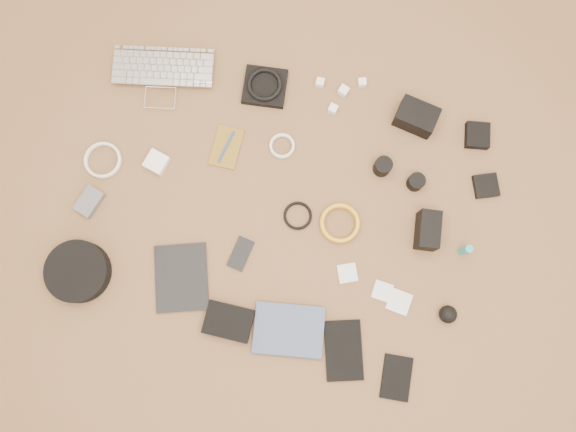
% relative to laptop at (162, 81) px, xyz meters
% --- Properties ---
extents(room_shell, '(4.04, 4.04, 2.58)m').
position_rel_laptop_xyz_m(room_shell, '(0.53, -0.35, 1.24)').
color(room_shell, brown).
rests_on(room_shell, ground).
extents(laptop, '(0.40, 0.32, 0.03)m').
position_rel_laptop_xyz_m(laptop, '(0.00, 0.00, 0.00)').
color(laptop, silver).
rests_on(laptop, ground).
extents(headphone_pouch, '(0.16, 0.16, 0.03)m').
position_rel_laptop_xyz_m(headphone_pouch, '(0.36, 0.07, -0.00)').
color(headphone_pouch, black).
rests_on(headphone_pouch, ground).
extents(headphones, '(0.13, 0.13, 0.02)m').
position_rel_laptop_xyz_m(headphones, '(0.36, 0.07, 0.02)').
color(headphones, black).
rests_on(headphones, headphone_pouch).
extents(charger_a, '(0.03, 0.03, 0.03)m').
position_rel_laptop_xyz_m(charger_a, '(0.55, 0.13, -0.00)').
color(charger_a, white).
rests_on(charger_a, ground).
extents(charger_b, '(0.04, 0.04, 0.03)m').
position_rel_laptop_xyz_m(charger_b, '(0.69, 0.17, -0.00)').
color(charger_b, white).
rests_on(charger_b, ground).
extents(charger_c, '(0.04, 0.04, 0.03)m').
position_rel_laptop_xyz_m(charger_c, '(0.63, 0.12, 0.00)').
color(charger_c, white).
rests_on(charger_c, ground).
extents(charger_d, '(0.03, 0.03, 0.03)m').
position_rel_laptop_xyz_m(charger_d, '(0.61, 0.05, -0.00)').
color(charger_d, white).
rests_on(charger_d, ground).
extents(dslr_camera, '(0.15, 0.12, 0.08)m').
position_rel_laptop_xyz_m(dslr_camera, '(0.90, 0.08, 0.03)').
color(dslr_camera, black).
rests_on(dslr_camera, ground).
extents(lens_pouch, '(0.09, 0.10, 0.03)m').
position_rel_laptop_xyz_m(lens_pouch, '(1.13, 0.08, 0.00)').
color(lens_pouch, black).
rests_on(lens_pouch, ground).
extents(notebook_olive, '(0.09, 0.15, 0.01)m').
position_rel_laptop_xyz_m(notebook_olive, '(0.28, -0.18, -0.01)').
color(notebook_olive, brown).
rests_on(notebook_olive, ground).
extents(pen_blue, '(0.03, 0.12, 0.01)m').
position_rel_laptop_xyz_m(pen_blue, '(0.28, -0.18, -0.00)').
color(pen_blue, '#143BA7').
rests_on(pen_blue, notebook_olive).
extents(cable_white_a, '(0.09, 0.09, 0.01)m').
position_rel_laptop_xyz_m(cable_white_a, '(0.47, -0.13, -0.01)').
color(cable_white_a, white).
rests_on(cable_white_a, ground).
extents(lens_a, '(0.07, 0.07, 0.07)m').
position_rel_laptop_xyz_m(lens_a, '(0.83, -0.12, 0.02)').
color(lens_a, black).
rests_on(lens_a, ground).
extents(lens_b, '(0.08, 0.08, 0.05)m').
position_rel_laptop_xyz_m(lens_b, '(0.95, -0.14, 0.01)').
color(lens_b, black).
rests_on(lens_b, ground).
extents(card_reader, '(0.11, 0.11, 0.02)m').
position_rel_laptop_xyz_m(card_reader, '(1.19, -0.09, -0.00)').
color(card_reader, black).
rests_on(card_reader, ground).
extents(power_brick, '(0.09, 0.09, 0.03)m').
position_rel_laptop_xyz_m(power_brick, '(0.06, -0.29, 0.00)').
color(power_brick, white).
rests_on(power_brick, ground).
extents(cable_white_b, '(0.15, 0.15, 0.01)m').
position_rel_laptop_xyz_m(cable_white_b, '(-0.12, -0.33, -0.01)').
color(cable_white_b, white).
rests_on(cable_white_b, ground).
extents(cable_black, '(0.12, 0.12, 0.01)m').
position_rel_laptop_xyz_m(cable_black, '(0.59, -0.35, -0.01)').
color(cable_black, black).
rests_on(cable_black, ground).
extents(cable_yellow, '(0.16, 0.16, 0.02)m').
position_rel_laptop_xyz_m(cable_yellow, '(0.73, -0.34, -0.01)').
color(cable_yellow, gold).
rests_on(cable_yellow, ground).
extents(flash, '(0.08, 0.13, 0.09)m').
position_rel_laptop_xyz_m(flash, '(1.02, -0.30, 0.03)').
color(flash, black).
rests_on(flash, ground).
extents(lens_cleaner, '(0.03, 0.03, 0.09)m').
position_rel_laptop_xyz_m(lens_cleaner, '(1.16, -0.33, 0.03)').
color(lens_cleaner, '#1AADA8').
rests_on(lens_cleaner, ground).
extents(battery_charger, '(0.09, 0.11, 0.03)m').
position_rel_laptop_xyz_m(battery_charger, '(-0.12, -0.48, -0.00)').
color(battery_charger, '#57575C').
rests_on(battery_charger, ground).
extents(tablet, '(0.24, 0.27, 0.01)m').
position_rel_laptop_xyz_m(tablet, '(0.26, -0.65, -0.01)').
color(tablet, black).
rests_on(tablet, ground).
extents(phone, '(0.07, 0.12, 0.01)m').
position_rel_laptop_xyz_m(phone, '(0.43, -0.53, -0.01)').
color(phone, black).
rests_on(phone, ground).
extents(filter_case_left, '(0.08, 0.08, 0.01)m').
position_rel_laptop_xyz_m(filter_case_left, '(0.80, -0.50, -0.01)').
color(filter_case_left, silver).
rests_on(filter_case_left, ground).
extents(filter_case_mid, '(0.07, 0.07, 0.01)m').
position_rel_laptop_xyz_m(filter_case_mid, '(0.92, -0.53, -0.01)').
color(filter_case_mid, silver).
rests_on(filter_case_mid, ground).
extents(filter_case_right, '(0.08, 0.08, 0.01)m').
position_rel_laptop_xyz_m(filter_case_right, '(0.99, -0.55, -0.01)').
color(filter_case_right, silver).
rests_on(filter_case_right, ground).
extents(air_blower, '(0.07, 0.07, 0.06)m').
position_rel_laptop_xyz_m(air_blower, '(1.15, -0.55, 0.02)').
color(air_blower, black).
rests_on(air_blower, ground).
extents(headphone_case, '(0.26, 0.26, 0.06)m').
position_rel_laptop_xyz_m(headphone_case, '(-0.08, -0.72, 0.01)').
color(headphone_case, black).
rests_on(headphone_case, ground).
extents(drive_case, '(0.16, 0.11, 0.04)m').
position_rel_laptop_xyz_m(drive_case, '(0.45, -0.75, 0.01)').
color(drive_case, black).
rests_on(drive_case, ground).
extents(paperback, '(0.25, 0.21, 0.02)m').
position_rel_laptop_xyz_m(paperback, '(0.66, -0.82, -0.00)').
color(paperback, '#41516E').
rests_on(paperback, ground).
extents(notebook_black_a, '(0.17, 0.22, 0.01)m').
position_rel_laptop_xyz_m(notebook_black_a, '(0.84, -0.75, -0.01)').
color(notebook_black_a, black).
rests_on(notebook_black_a, ground).
extents(notebook_black_b, '(0.10, 0.15, 0.01)m').
position_rel_laptop_xyz_m(notebook_black_b, '(1.03, -0.79, -0.01)').
color(notebook_black_b, black).
rests_on(notebook_black_b, ground).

